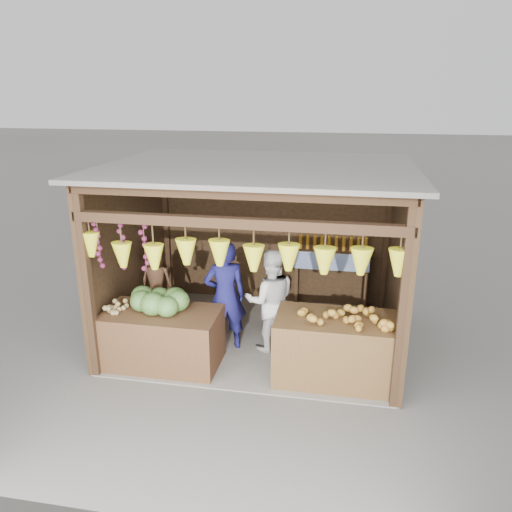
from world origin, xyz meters
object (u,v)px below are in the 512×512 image
Objects in this scene: counter_right at (335,349)px; man_standing at (225,296)px; woman_standing at (270,301)px; counter_left at (163,338)px; vendor_seated at (157,281)px.

man_standing is (-1.60, 0.55, 0.39)m from counter_right.
counter_right is 1.02× the size of woman_standing.
man_standing reaches higher than counter_right.
woman_standing is (0.64, 0.11, -0.06)m from man_standing.
man_standing is (0.75, 0.59, 0.44)m from counter_left.
man_standing is at bearing 37.91° from counter_left.
vendor_seated is (-1.24, 0.50, -0.04)m from man_standing.
woman_standing reaches higher than vendor_seated.
man_standing is 1.34m from vendor_seated.
woman_standing is at bearing 166.55° from man_standing.
counter_left is 1.00× the size of counter_right.
man_standing is 0.65m from woman_standing.
woman_standing is at bearing 145.55° from counter_right.
counter_right is 3.05m from vendor_seated.
counter_left is 1.60m from woman_standing.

